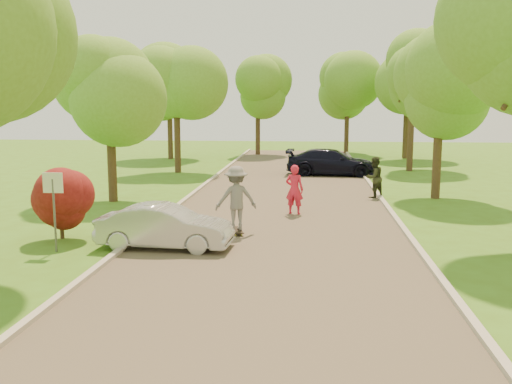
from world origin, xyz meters
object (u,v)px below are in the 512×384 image
(person_striped, at_px, (294,190))
(street_sign, at_px, (53,195))
(skateboarder, at_px, (236,198))
(silver_sedan, at_px, (165,227))
(person_olive, at_px, (374,178))
(dark_sedan, at_px, (332,162))
(longboard, at_px, (236,230))

(person_striped, bearing_deg, street_sign, 57.53)
(skateboarder, bearing_deg, silver_sedan, 29.64)
(silver_sedan, xyz_separation_m, person_olive, (6.73, 9.23, 0.26))
(dark_sedan, relative_size, person_striped, 2.80)
(skateboarder, height_order, person_olive, skateboarder)
(silver_sedan, bearing_deg, street_sign, 105.73)
(longboard, xyz_separation_m, person_striped, (1.70, 3.33, 0.80))
(person_olive, bearing_deg, skateboarder, 18.52)
(longboard, relative_size, person_olive, 0.60)
(street_sign, bearing_deg, skateboarder, 29.24)
(person_striped, bearing_deg, silver_sedan, 71.26)
(silver_sedan, relative_size, dark_sedan, 0.74)
(street_sign, xyz_separation_m, silver_sedan, (2.87, 0.64, -0.95))
(street_sign, height_order, person_olive, street_sign)
(street_sign, relative_size, silver_sedan, 0.58)
(street_sign, relative_size, dark_sedan, 0.43)
(skateboarder, bearing_deg, person_striped, -135.58)
(silver_sedan, relative_size, person_olive, 2.13)
(silver_sedan, height_order, longboard, silver_sedan)
(dark_sedan, xyz_separation_m, longboard, (-3.49, -14.88, -0.63))
(street_sign, distance_m, skateboarder, 5.31)
(longboard, distance_m, person_olive, 8.86)
(longboard, relative_size, skateboarder, 0.53)
(silver_sedan, xyz_separation_m, person_striped, (3.45, 5.27, 0.29))
(street_sign, height_order, skateboarder, street_sign)
(silver_sedan, distance_m, skateboarder, 2.66)
(skateboarder, relative_size, person_striped, 1.09)
(skateboarder, height_order, person_striped, skateboarder)
(street_sign, height_order, person_striped, street_sign)
(skateboarder, bearing_deg, person_olive, -142.88)
(person_striped, bearing_deg, longboard, 77.34)
(dark_sedan, height_order, skateboarder, skateboarder)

